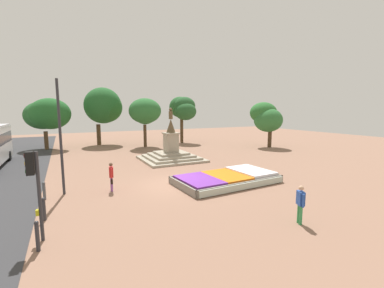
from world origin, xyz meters
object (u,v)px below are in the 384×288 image
at_px(banner_pole, 60,135).
at_px(kerb_bollard_mid_b, 44,190).
at_px(statue_monument, 171,153).
at_px(kerb_bollard_mid_a, 44,208).
at_px(pedestrian_with_handbag, 111,175).
at_px(flower_planter, 228,179).
at_px(pedestrian_near_planter, 300,202).
at_px(kerb_bollard_south, 37,235).
at_px(traffic_light_near_crossing, 34,180).

distance_m(banner_pole, kerb_bollard_mid_b, 2.98).
relative_size(statue_monument, kerb_bollard_mid_a, 5.30).
bearing_deg(kerb_bollard_mid_a, banner_pole, 77.60).
bearing_deg(kerb_bollard_mid_b, pedestrian_with_handbag, -1.59).
xyz_separation_m(flower_planter, pedestrian_with_handbag, (-6.90, 1.57, 0.65)).
bearing_deg(statue_monument, flower_planter, -87.20).
relative_size(statue_monument, pedestrian_with_handbag, 3.19).
relative_size(pedestrian_near_planter, kerb_bollard_south, 1.54).
relative_size(traffic_light_near_crossing, pedestrian_with_handbag, 1.95).
relative_size(flower_planter, traffic_light_near_crossing, 2.07).
distance_m(statue_monument, pedestrian_near_planter, 14.82).
height_order(statue_monument, pedestrian_near_planter, statue_monument).
bearing_deg(kerb_bollard_south, traffic_light_near_crossing, 91.95).
distance_m(banner_pole, kerb_bollard_mid_a, 4.47).
relative_size(flower_planter, pedestrian_with_handbag, 4.04).
relative_size(flower_planter, statue_monument, 1.26).
relative_size(traffic_light_near_crossing, banner_pole, 0.51).
bearing_deg(statue_monument, kerb_bollard_mid_b, -144.89).
xyz_separation_m(pedestrian_near_planter, kerb_bollard_mid_a, (-9.31, 5.03, -0.40)).
height_order(flower_planter, pedestrian_with_handbag, pedestrian_with_handbag).
height_order(banner_pole, pedestrian_near_planter, banner_pole).
xyz_separation_m(banner_pole, kerb_bollard_mid_a, (-0.75, -3.43, -2.76)).
xyz_separation_m(statue_monument, kerb_bollard_mid_b, (-9.83, -6.91, -0.17)).
height_order(traffic_light_near_crossing, kerb_bollard_mid_b, traffic_light_near_crossing).
relative_size(flower_planter, pedestrian_near_planter, 4.15).
relative_size(pedestrian_with_handbag, kerb_bollard_mid_b, 1.73).
xyz_separation_m(statue_monument, banner_pole, (-8.92, -6.35, 2.61)).
bearing_deg(kerb_bollard_south, kerb_bollard_mid_b, 91.18).
xyz_separation_m(flower_planter, pedestrian_near_planter, (-0.78, -6.23, 0.65)).
distance_m(pedestrian_with_handbag, kerb_bollard_mid_b, 3.38).
height_order(traffic_light_near_crossing, banner_pole, banner_pole).
bearing_deg(kerb_bollard_mid_a, kerb_bollard_mid_b, 93.08).
bearing_deg(traffic_light_near_crossing, kerb_bollard_mid_b, 91.06).
relative_size(kerb_bollard_mid_a, kerb_bollard_mid_b, 1.04).
xyz_separation_m(banner_pole, pedestrian_near_planter, (8.56, -8.46, -2.37)).
bearing_deg(pedestrian_with_handbag, pedestrian_near_planter, -51.90).
xyz_separation_m(statue_monument, pedestrian_with_handbag, (-6.48, -7.00, 0.25)).
height_order(pedestrian_near_planter, kerb_bollard_mid_b, pedestrian_near_planter).
relative_size(banner_pole, kerb_bollard_mid_b, 6.57).
bearing_deg(pedestrian_near_planter, flower_planter, 82.85).
height_order(kerb_bollard_south, kerb_bollard_mid_a, kerb_bollard_south).
height_order(statue_monument, kerb_bollard_mid_a, statue_monument).
bearing_deg(pedestrian_near_planter, statue_monument, 88.60).
xyz_separation_m(banner_pole, pedestrian_with_handbag, (2.44, -0.66, -2.36)).
bearing_deg(traffic_light_near_crossing, kerb_bollard_south, -88.05).
bearing_deg(traffic_light_near_crossing, pedestrian_near_planter, -18.52).
xyz_separation_m(traffic_light_near_crossing, kerb_bollard_mid_b, (-0.09, 4.76, -1.73)).
bearing_deg(pedestrian_with_handbag, traffic_light_near_crossing, -124.96).
relative_size(pedestrian_near_planter, kerb_bollard_mid_b, 1.68).
height_order(statue_monument, kerb_bollard_mid_b, statue_monument).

